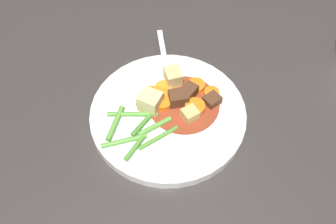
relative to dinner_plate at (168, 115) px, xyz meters
name	(u,v)px	position (x,y,z in m)	size (l,w,h in m)	color
ground_plane	(168,118)	(0.00, 0.00, -0.01)	(3.00, 3.00, 0.00)	#383330
dinner_plate	(168,115)	(0.00, 0.00, 0.00)	(0.26, 0.26, 0.02)	white
stew_sauce	(183,103)	(0.03, 0.00, 0.01)	(0.12, 0.12, 0.00)	#93381E
carrot_slice_0	(160,103)	(0.00, 0.02, 0.01)	(0.03, 0.03, 0.01)	orange
carrot_slice_1	(152,95)	(-0.01, 0.04, 0.01)	(0.03, 0.03, 0.01)	orange
carrot_slice_2	(195,108)	(0.04, -0.02, 0.02)	(0.03, 0.03, 0.01)	orange
carrot_slice_3	(212,94)	(0.08, -0.01, 0.01)	(0.03, 0.03, 0.01)	orange
carrot_slice_4	(196,86)	(0.07, 0.02, 0.01)	(0.03, 0.03, 0.01)	orange
carrot_slice_5	(163,97)	(0.01, 0.03, 0.01)	(0.03, 0.03, 0.01)	orange
carrot_slice_6	(164,88)	(0.02, 0.04, 0.01)	(0.03, 0.03, 0.01)	orange
potato_chunk_0	(150,102)	(-0.02, 0.02, 0.02)	(0.03, 0.03, 0.03)	#EAD68C
potato_chunk_1	(173,77)	(0.04, 0.05, 0.02)	(0.03, 0.03, 0.03)	#E5CC7A
potato_chunk_2	(190,114)	(0.03, -0.03, 0.02)	(0.02, 0.02, 0.02)	#DBBC6B
meat_chunk_0	(178,98)	(0.02, 0.01, 0.02)	(0.02, 0.03, 0.03)	#56331E
meat_chunk_1	(188,93)	(0.04, 0.01, 0.02)	(0.02, 0.03, 0.02)	#56331E
meat_chunk_2	(212,100)	(0.07, -0.02, 0.02)	(0.03, 0.02, 0.02)	#56331E
green_bean_0	(115,123)	(-0.09, 0.02, 0.01)	(0.01, 0.01, 0.07)	#66AD42
green_bean_1	(135,147)	(-0.08, -0.04, 0.01)	(0.01, 0.01, 0.05)	#599E38
green_bean_2	(133,114)	(-0.05, 0.02, 0.01)	(0.01, 0.01, 0.08)	#599E38
green_bean_3	(155,126)	(-0.03, -0.02, 0.01)	(0.01, 0.01, 0.06)	#66AD42
green_bean_4	(158,138)	(-0.04, -0.04, 0.01)	(0.01, 0.01, 0.07)	#599E38
green_bean_5	(152,105)	(-0.02, 0.02, 0.01)	(0.01, 0.01, 0.05)	#599E38
green_bean_6	(145,121)	(-0.04, 0.00, 0.01)	(0.01, 0.01, 0.07)	#4C8E33
green_bean_7	(124,141)	(-0.09, -0.02, 0.01)	(0.01, 0.01, 0.07)	#66AD42
fork	(166,67)	(0.04, 0.09, 0.01)	(0.08, 0.17, 0.00)	silver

